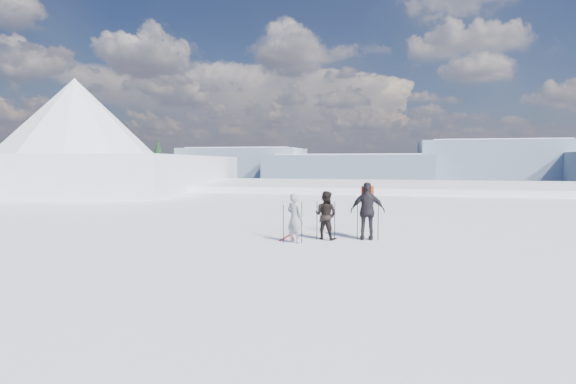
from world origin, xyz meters
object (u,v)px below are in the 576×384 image
object	(u,v)px
skier_grey	(295,218)
skier_pack	(368,211)
skis_loose	(290,236)
skier_dark	(326,215)

from	to	relation	value
skier_grey	skier_pack	bearing A→B (deg)	-127.02
skier_grey	skis_loose	bearing A→B (deg)	-41.41
skier_grey	skier_dark	distance (m)	1.17
skier_grey	skier_pack	xyz separation A→B (m)	(2.17, 1.02, 0.16)
skier_dark	skis_loose	bearing A→B (deg)	8.23
skier_grey	skier_dark	world-z (taller)	skier_dark
skier_dark	skier_pack	distance (m)	1.35
skier_dark	skier_grey	bearing A→B (deg)	60.88
skis_loose	skier_dark	bearing A→B (deg)	-9.22
skier_dark	skier_pack	size ratio (longest dim) A/B	0.84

